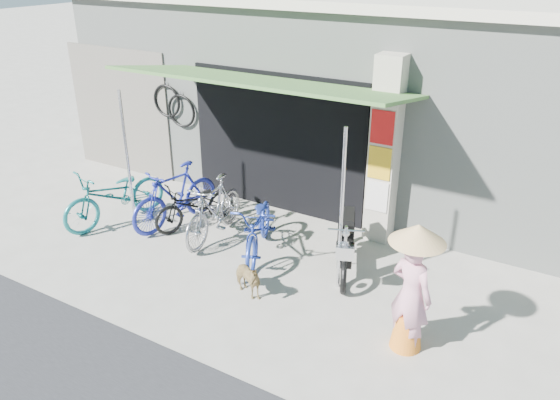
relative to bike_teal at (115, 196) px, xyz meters
The scene contains 13 objects.
ground 3.39m from the bike_teal, 11.12° to the right, with size 80.00×80.00×0.00m, color #A9A499.
bicycle_shop 5.68m from the bike_teal, 53.58° to the left, with size 12.30×5.30×3.66m.
shop_pillar 4.62m from the bike_teal, 23.54° to the left, with size 0.42×0.44×3.00m.
awning 3.26m from the bike_teal, 22.39° to the left, with size 4.60×1.88×2.72m.
neighbour_left 2.71m from the bike_teal, 131.42° to the left, with size 2.60×0.06×2.60m, color #6B665B.
bike_teal is the anchor object (origin of this frame).
bike_blue 1.05m from the bike_teal, 26.20° to the left, with size 0.51×1.79×1.08m, color #222B9E.
bike_black 1.41m from the bike_teal, 24.25° to the left, with size 0.53×1.53×0.80m, color black.
bike_silver 1.85m from the bike_teal, 12.88° to the left, with size 0.48×1.70×1.02m, color #A9A8AD.
bike_navy 2.77m from the bike_teal, ahead, with size 0.64×1.84×0.97m, color #22389C.
street_dog 3.27m from the bike_teal, 12.86° to the right, with size 0.28×0.62×0.52m, color #967E4F.
moped 4.10m from the bike_teal, ahead, with size 0.83×1.64×0.97m.
nun 5.48m from the bike_teal, ahead, with size 0.64×0.64×1.65m.
Camera 1 is at (3.51, -5.31, 4.35)m, focal length 35.00 mm.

